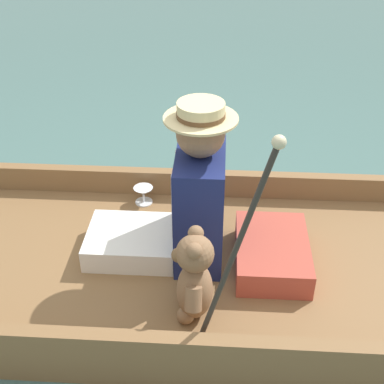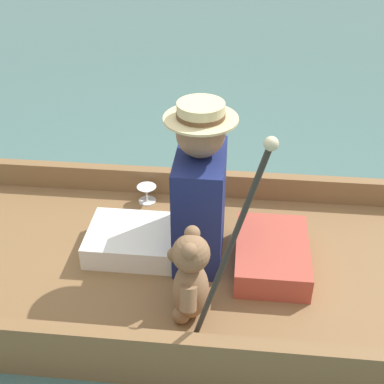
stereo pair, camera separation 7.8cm
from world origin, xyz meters
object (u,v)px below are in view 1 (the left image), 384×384
seated_person (183,202)px  wine_glass (143,192)px  walking_cane (239,241)px  teddy_bear (195,279)px

seated_person → wine_glass: size_ratio=7.45×
seated_person → walking_cane: bearing=-160.4°
seated_person → teddy_bear: 0.39m
seated_person → teddy_bear: seated_person is taller
wine_glass → walking_cane: (-0.96, -0.47, 0.47)m
wine_glass → walking_cane: size_ratio=0.11×
teddy_bear → walking_cane: bearing=-139.4°
teddy_bear → wine_glass: size_ratio=3.98×
seated_person → walking_cane: (-0.56, -0.23, 0.24)m
wine_glass → walking_cane: bearing=-153.8°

